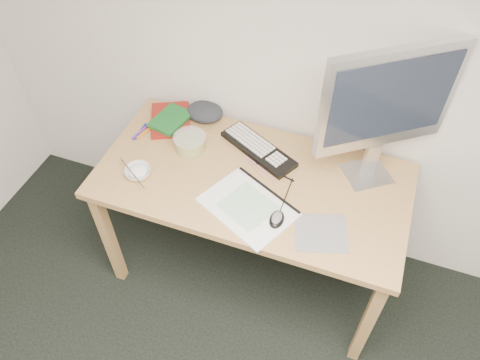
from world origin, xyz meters
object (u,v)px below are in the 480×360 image
(keyboard, at_px, (258,149))
(rice_bowl, at_px, (138,172))
(sketchpad, at_px, (248,207))
(monitor, at_px, (388,103))
(desk, at_px, (252,190))

(keyboard, bearing_deg, rice_bowl, -116.68)
(sketchpad, bearing_deg, monitor, 65.52)
(monitor, bearing_deg, sketchpad, -176.54)
(desk, height_order, sketchpad, sketchpad)
(desk, bearing_deg, monitor, 22.36)
(desk, relative_size, sketchpad, 3.72)
(sketchpad, bearing_deg, keyboard, 127.11)
(sketchpad, xyz_separation_m, rice_bowl, (-0.53, 0.01, 0.01))
(desk, xyz_separation_m, keyboard, (-0.03, 0.18, 0.09))
(sketchpad, distance_m, monitor, 0.70)
(desk, relative_size, rice_bowl, 11.76)
(monitor, relative_size, rice_bowl, 5.51)
(desk, bearing_deg, keyboard, 99.10)
(sketchpad, bearing_deg, desk, 129.19)
(keyboard, bearing_deg, monitor, 29.96)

